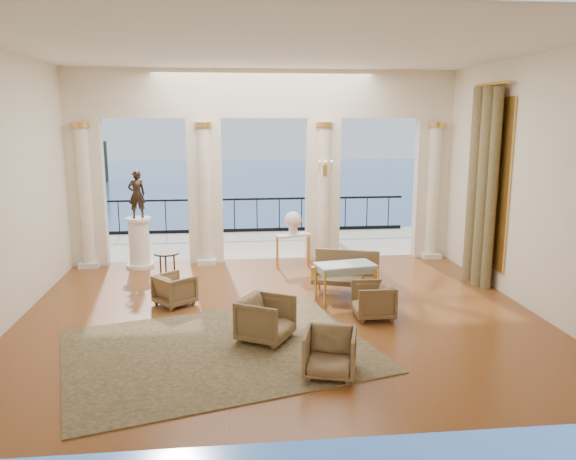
{
  "coord_description": "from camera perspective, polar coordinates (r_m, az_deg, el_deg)",
  "views": [
    {
      "loc": [
        -0.88,
        -9.41,
        3.4
      ],
      "look_at": [
        0.21,
        0.6,
        1.39
      ],
      "focal_mm": 35.0,
      "sensor_mm": 36.0,
      "label": 1
    }
  ],
  "objects": [
    {
      "name": "room_walls",
      "position": [
        8.36,
        -0.16,
        7.73
      ],
      "size": [
        9.0,
        9.0,
        9.0
      ],
      "color": "white",
      "rests_on": "ground"
    },
    {
      "name": "pedestal",
      "position": [
        13.38,
        -14.87,
        -1.33
      ],
      "size": [
        0.64,
        0.64,
        1.17
      ],
      "color": "silver",
      "rests_on": "ground"
    },
    {
      "name": "palm_tree",
      "position": [
        16.28,
        4.1,
        13.71
      ],
      "size": [
        2.0,
        2.0,
        4.5
      ],
      "color": "#4C3823",
      "rests_on": "terrace"
    },
    {
      "name": "sea",
      "position": [
        70.05,
        -5.43,
        3.53
      ],
      "size": [
        160.0,
        160.0,
        0.0
      ],
      "primitive_type": "plane",
      "color": "#23529A",
      "rests_on": "ground"
    },
    {
      "name": "armchair_a",
      "position": [
        8.77,
        -2.26,
        -8.83
      ],
      "size": [
        0.97,
        0.99,
        0.76
      ],
      "primitive_type": "imported",
      "rotation": [
        0.0,
        0.0,
        1.04
      ],
      "color": "#43361C",
      "rests_on": "ground"
    },
    {
      "name": "floor",
      "position": [
        10.04,
        -0.83,
        -8.48
      ],
      "size": [
        9.0,
        9.0,
        0.0
      ],
      "primitive_type": "plane",
      "color": "#532D0E",
      "rests_on": "ground"
    },
    {
      "name": "terrace",
      "position": [
        15.62,
        -2.83,
        -1.47
      ],
      "size": [
        10.0,
        3.6,
        0.1
      ],
      "primitive_type": "cube",
      "color": "#B0A992",
      "rests_on": "ground"
    },
    {
      "name": "statue",
      "position": [
        13.18,
        -15.12,
        3.52
      ],
      "size": [
        0.46,
        0.39,
        1.07
      ],
      "primitive_type": "imported",
      "rotation": [
        0.0,
        0.0,
        3.55
      ],
      "color": "black",
      "rests_on": "pedestal"
    },
    {
      "name": "arcade",
      "position": [
        13.29,
        -2.42,
        7.77
      ],
      "size": [
        9.0,
        0.56,
        4.5
      ],
      "color": "beige",
      "rests_on": "ground"
    },
    {
      "name": "armchair_c",
      "position": [
        9.86,
        8.66,
        -6.91
      ],
      "size": [
        0.63,
        0.67,
        0.68
      ],
      "primitive_type": "imported",
      "rotation": [
        0.0,
        0.0,
        -1.59
      ],
      "color": "#43361C",
      "rests_on": "ground"
    },
    {
      "name": "rug",
      "position": [
        8.6,
        -7.03,
        -11.99
      ],
      "size": [
        5.14,
        4.47,
        0.02
      ],
      "primitive_type": "cube",
      "rotation": [
        0.0,
        0.0,
        0.27
      ],
      "color": "#2E3217",
      "rests_on": "ground"
    },
    {
      "name": "side_table",
      "position": [
        11.35,
        -12.23,
        -2.79
      ],
      "size": [
        0.49,
        0.49,
        0.8
      ],
      "color": "black",
      "rests_on": "ground"
    },
    {
      "name": "window_frame",
      "position": [
        12.22,
        19.86,
        4.53
      ],
      "size": [
        0.04,
        1.6,
        3.4
      ],
      "primitive_type": "cube",
      "color": "gold",
      "rests_on": "room_walls"
    },
    {
      "name": "headland",
      "position": [
        84.82,
        -26.4,
        5.8
      ],
      "size": [
        22.0,
        18.0,
        6.0
      ],
      "primitive_type": "cube",
      "color": "black",
      "rests_on": "sea"
    },
    {
      "name": "wall_sconce",
      "position": [
        13.17,
        3.81,
        6.17
      ],
      "size": [
        0.3,
        0.11,
        0.33
      ],
      "color": "gold",
      "rests_on": "arcade"
    },
    {
      "name": "game_table",
      "position": [
        10.52,
        5.82,
        -3.84
      ],
      "size": [
        1.17,
        0.78,
        0.74
      ],
      "rotation": [
        0.0,
        0.0,
        0.19
      ],
      "color": "#96B3BE",
      "rests_on": "ground"
    },
    {
      "name": "settee",
      "position": [
        11.11,
        5.89,
        -4.34
      ],
      "size": [
        1.38,
        0.93,
        0.84
      ],
      "rotation": [
        0.0,
        0.0,
        -0.34
      ],
      "color": "#43361C",
      "rests_on": "ground"
    },
    {
      "name": "armchair_d",
      "position": [
        10.6,
        -11.43,
        -5.81
      ],
      "size": [
        0.84,
        0.85,
        0.64
      ],
      "primitive_type": "imported",
      "rotation": [
        0.0,
        0.0,
        2.26
      ],
      "color": "#43361C",
      "rests_on": "ground"
    },
    {
      "name": "curtain",
      "position": [
        12.15,
        19.04,
        4.16
      ],
      "size": [
        0.33,
        1.4,
        4.09
      ],
      "color": "brown",
      "rests_on": "ground"
    },
    {
      "name": "balustrade",
      "position": [
        17.1,
        -3.16,
        1.21
      ],
      "size": [
        9.0,
        0.06,
        1.03
      ],
      "color": "black",
      "rests_on": "terrace"
    },
    {
      "name": "armchair_b",
      "position": [
        7.68,
        4.29,
        -12.14
      ],
      "size": [
        0.82,
        0.79,
        0.69
      ],
      "primitive_type": "imported",
      "rotation": [
        0.0,
        0.0,
        -0.27
      ],
      "color": "#43361C",
      "rests_on": "ground"
    },
    {
      "name": "urn",
      "position": [
        12.83,
        0.51,
        0.88
      ],
      "size": [
        0.4,
        0.4,
        0.52
      ],
      "color": "silver",
      "rests_on": "console_table"
    },
    {
      "name": "console_table",
      "position": [
        12.92,
        0.51,
        -1.0
      ],
      "size": [
        0.88,
        0.58,
        0.78
      ],
      "rotation": [
        0.0,
        0.0,
        0.35
      ],
      "color": "silver",
      "rests_on": "ground"
    }
  ]
}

